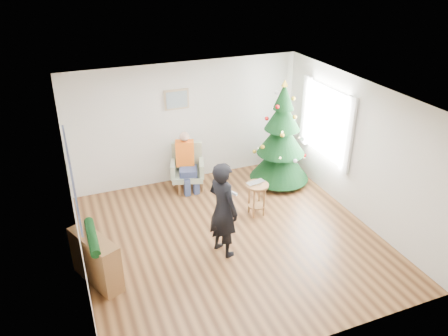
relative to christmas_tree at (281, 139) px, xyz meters
name	(u,v)px	position (x,y,z in m)	size (l,w,h in m)	color
floor	(231,238)	(-1.77, -1.55, -1.04)	(5.00, 5.00, 0.00)	brown
ceiling	(233,97)	(-1.77, -1.55, 1.56)	(5.00, 5.00, 0.00)	white
wall_back	(186,123)	(-1.77, 0.95, 0.26)	(5.00, 5.00, 0.00)	silver
wall_front	(314,265)	(-1.77, -4.05, 0.26)	(5.00, 5.00, 0.00)	silver
wall_left	(74,203)	(-4.27, -1.55, 0.26)	(5.00, 5.00, 0.00)	silver
wall_right	(357,150)	(0.73, -1.55, 0.26)	(5.00, 5.00, 0.00)	silver
window_panel	(326,122)	(0.70, -0.55, 0.46)	(0.04, 1.30, 1.40)	white
curtains	(325,122)	(0.67, -0.55, 0.46)	(0.05, 1.75, 1.50)	white
christmas_tree	(281,139)	(0.00, 0.00, 0.00)	(1.27, 1.27, 2.30)	#3F2816
stool	(257,199)	(-1.02, -0.99, -0.70)	(0.44, 0.44, 0.66)	brown
laptop	(257,184)	(-1.02, -0.99, -0.37)	(0.36, 0.23, 0.03)	silver
armchair	(188,173)	(-1.93, 0.51, -0.69)	(0.81, 0.78, 0.96)	#93A081
seated_person	(187,161)	(-1.94, 0.47, -0.40)	(0.46, 0.60, 1.26)	navy
standing_man	(223,209)	(-2.05, -1.84, -0.20)	(0.61, 0.40, 1.67)	black
game_controller	(234,193)	(-1.87, -1.87, 0.08)	(0.04, 0.13, 0.04)	white
console	(96,260)	(-4.10, -1.80, -0.64)	(0.30, 1.00, 0.80)	brown
garland	(92,237)	(-4.10, -1.80, -0.22)	(0.14, 0.14, 0.90)	black
tapestry	(72,178)	(-4.23, -1.25, 0.51)	(0.03, 1.50, 1.15)	black
framed_picture	(177,99)	(-1.97, 0.92, 0.81)	(0.52, 0.05, 0.42)	tan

